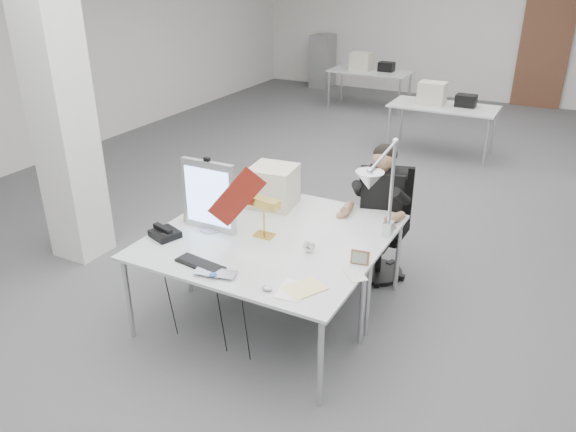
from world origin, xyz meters
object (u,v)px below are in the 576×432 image
at_px(monitor, 209,196).
at_px(architect_lamp, 381,196).
at_px(laptop, 213,277).
at_px(desk_phone, 165,234).
at_px(office_chair, 381,223).
at_px(beige_monitor, 274,186).
at_px(desk_main, 243,260).
at_px(bankers_lamp, 264,216).
at_px(seated_person, 382,191).

xyz_separation_m(monitor, architect_lamp, (1.35, 0.33, 0.15)).
height_order(laptop, desk_phone, desk_phone).
xyz_separation_m(office_chair, desk_phone, (-1.35, -1.46, 0.23)).
distance_m(desk_phone, beige_monitor, 1.10).
distance_m(desk_main, laptop, 0.34).
bearing_deg(desk_main, laptop, -95.78).
bearing_deg(bankers_lamp, desk_main, -75.41).
distance_m(laptop, architect_lamp, 1.39).
bearing_deg(desk_phone, beige_monitor, 84.01).
xyz_separation_m(desk_main, seated_person, (0.60, 1.43, 0.16)).
height_order(seated_person, monitor, monitor).
bearing_deg(desk_phone, bankers_lamp, 48.41).
height_order(bankers_lamp, desk_phone, bankers_lamp).
height_order(desk_main, architect_lamp, architect_lamp).
xyz_separation_m(seated_person, monitor, (-1.11, -1.12, 0.15)).
bearing_deg(seated_person, architect_lamp, -88.49).
height_order(office_chair, desk_phone, office_chair).
height_order(laptop, beige_monitor, beige_monitor).
distance_m(seated_person, beige_monitor, 0.98).
distance_m(desk_main, architect_lamp, 1.16).
relative_size(desk_main, seated_person, 1.99).
bearing_deg(seated_person, monitor, -150.58).
distance_m(seated_person, monitor, 1.58).
distance_m(monitor, bankers_lamp, 0.49).
bearing_deg(beige_monitor, office_chair, 22.37).
relative_size(seated_person, desk_phone, 4.17).
bearing_deg(beige_monitor, desk_main, -80.82).
bearing_deg(beige_monitor, desk_phone, -122.20).
relative_size(monitor, architect_lamp, 0.67).
bearing_deg(bankers_lamp, laptop, -80.62).
distance_m(monitor, architect_lamp, 1.40).
bearing_deg(monitor, beige_monitor, 71.14).
relative_size(office_chair, bankers_lamp, 3.12).
relative_size(laptop, beige_monitor, 0.79).
bearing_deg(desk_phone, laptop, -6.63).
xyz_separation_m(seated_person, bankers_lamp, (-0.64, -1.03, 0.03)).
distance_m(office_chair, seated_person, 0.35).
xyz_separation_m(desk_phone, architect_lamp, (1.60, 0.62, 0.42)).
bearing_deg(laptop, monitor, 113.34).
bearing_deg(office_chair, monitor, -149.33).
distance_m(desk_main, monitor, 0.67).
bearing_deg(architect_lamp, monitor, -147.95).
relative_size(desk_main, beige_monitor, 4.58).
bearing_deg(architect_lamp, laptop, -113.64).
relative_size(desk_main, architect_lamp, 2.02).
height_order(monitor, laptop, monitor).
bearing_deg(seated_person, beige_monitor, -169.50).
height_order(desk_main, desk_phone, desk_phone).
relative_size(office_chair, desk_phone, 5.14).
height_order(monitor, architect_lamp, architect_lamp).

